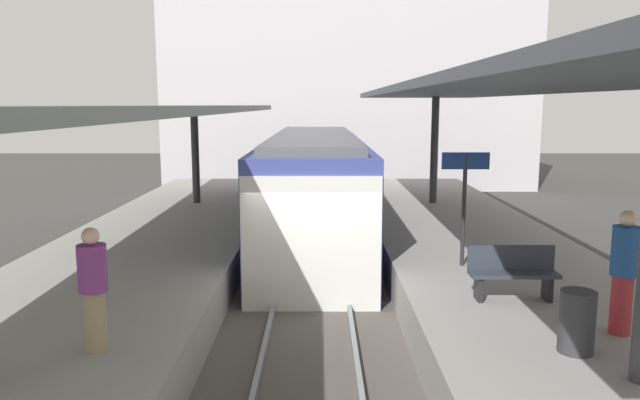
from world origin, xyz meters
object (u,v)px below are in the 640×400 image
object	(u,v)px
litter_bin	(575,321)
passenger_mid_platform	(622,270)
commuter_train	(312,189)
platform_sign	(463,183)
passenger_near_bench	(92,288)
platform_bench	(511,271)

from	to	relation	value
litter_bin	passenger_mid_platform	world-z (taller)	passenger_mid_platform
commuter_train	platform_sign	world-z (taller)	commuter_train
litter_bin	passenger_near_bench	world-z (taller)	passenger_near_bench
platform_bench	passenger_near_bench	bearing A→B (deg)	-160.89
platform_sign	passenger_near_bench	size ratio (longest dim) A/B	1.38
commuter_train	litter_bin	world-z (taller)	commuter_train
passenger_near_bench	passenger_mid_platform	bearing A→B (deg)	4.69
commuter_train	passenger_near_bench	distance (m)	9.97
platform_bench	platform_sign	distance (m)	2.36
platform_sign	passenger_near_bench	xyz separation A→B (m)	(-5.62, -4.09, -0.80)
platform_bench	passenger_mid_platform	world-z (taller)	passenger_mid_platform
platform_sign	passenger_near_bench	bearing A→B (deg)	-143.96
commuter_train	platform_sign	distance (m)	6.31
passenger_near_bench	litter_bin	bearing A→B (deg)	-0.48
litter_bin	passenger_mid_platform	distance (m)	1.17
platform_bench	litter_bin	size ratio (longest dim) A/B	1.75
commuter_train	passenger_mid_platform	world-z (taller)	commuter_train
platform_sign	passenger_near_bench	distance (m)	7.00
platform_sign	passenger_mid_platform	xyz separation A→B (m)	(1.33, -3.52, -0.73)
commuter_train	platform_bench	bearing A→B (deg)	-66.61
litter_bin	passenger_mid_platform	bearing A→B (deg)	35.73
platform_sign	commuter_train	bearing A→B (deg)	118.05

